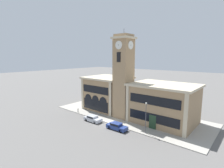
{
  "coord_description": "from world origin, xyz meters",
  "views": [
    {
      "loc": [
        24.04,
        -27.31,
        14.55
      ],
      "look_at": [
        -1.95,
        3.43,
        8.18
      ],
      "focal_mm": 28.0,
      "sensor_mm": 36.0,
      "label": 1
    }
  ],
  "objects_px": {
    "bollard": "(78,110)",
    "parked_car_mid": "(117,126)",
    "parked_car_near": "(93,118)",
    "street_lamp": "(146,113)"
  },
  "relations": [
    {
      "from": "parked_car_near",
      "to": "parked_car_mid",
      "type": "bearing_deg",
      "value": -2.81
    },
    {
      "from": "parked_car_near",
      "to": "parked_car_mid",
      "type": "relative_size",
      "value": 0.96
    },
    {
      "from": "parked_car_near",
      "to": "bollard",
      "type": "xyz_separation_m",
      "value": [
        -7.4,
        1.74,
        -0.04
      ]
    },
    {
      "from": "parked_car_mid",
      "to": "bollard",
      "type": "bearing_deg",
      "value": 170.29
    },
    {
      "from": "parked_car_near",
      "to": "parked_car_mid",
      "type": "height_order",
      "value": "parked_car_mid"
    },
    {
      "from": "parked_car_near",
      "to": "bollard",
      "type": "distance_m",
      "value": 7.6
    },
    {
      "from": "parked_car_near",
      "to": "street_lamp",
      "type": "relative_size",
      "value": 0.71
    },
    {
      "from": "bollard",
      "to": "parked_car_mid",
      "type": "bearing_deg",
      "value": -6.91
    },
    {
      "from": "parked_car_mid",
      "to": "parked_car_near",
      "type": "bearing_deg",
      "value": 177.19
    },
    {
      "from": "parked_car_near",
      "to": "parked_car_mid",
      "type": "distance_m",
      "value": 6.92
    }
  ]
}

